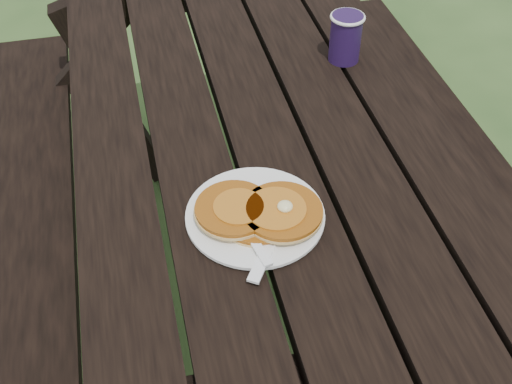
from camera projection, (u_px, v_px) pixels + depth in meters
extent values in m
plane|color=#2A451D|center=(253.00, 309.00, 1.88)|extent=(60.00, 60.00, 0.00)
cube|color=black|center=(252.00, 107.00, 1.37)|extent=(0.75, 1.80, 0.04)
cube|color=black|center=(20.00, 244.00, 1.49)|extent=(0.25, 1.80, 0.04)
cube|color=black|center=(459.00, 171.00, 1.67)|extent=(0.25, 1.80, 0.04)
cylinder|color=white|center=(255.00, 216.00, 1.11)|extent=(0.24, 0.24, 0.01)
cylinder|color=#9F5411|center=(257.00, 215.00, 1.09)|extent=(0.13, 0.13, 0.01)
cylinder|color=#9F5411|center=(234.00, 209.00, 1.09)|extent=(0.13, 0.13, 0.01)
cylinder|color=#9F5411|center=(282.00, 211.00, 1.08)|extent=(0.14, 0.14, 0.01)
cylinder|color=#9E5A16|center=(276.00, 208.00, 1.08)|extent=(0.10, 0.10, 0.00)
ellipsoid|color=#F4E59E|center=(285.00, 206.00, 1.07)|extent=(0.03, 0.03, 0.02)
cube|color=white|center=(271.00, 241.00, 1.05)|extent=(0.11, 0.16, 0.00)
cylinder|color=#22103A|center=(345.00, 38.00, 1.43)|extent=(0.07, 0.07, 0.11)
torus|color=white|center=(348.00, 17.00, 1.40)|extent=(0.08, 0.08, 0.01)
cylinder|color=black|center=(348.00, 18.00, 1.40)|extent=(0.06, 0.06, 0.01)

